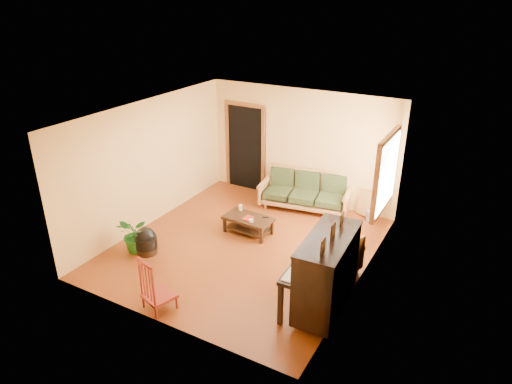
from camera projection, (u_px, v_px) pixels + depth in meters
The scene contains 16 objects.
floor at pixel (245, 246), 8.80m from camera, with size 5.00×5.00×0.00m, color #57230B.
doorway at pixel (245, 148), 11.00m from camera, with size 1.08×0.16×2.05m, color black.
window at pixel (386, 173), 8.24m from camera, with size 0.12×1.36×1.46m, color white.
sofa at pixel (304, 191), 10.14m from camera, with size 1.98×0.83×0.85m, color #A1683B.
coffee_table at pixel (248, 225), 9.22m from camera, with size 0.98×0.53×0.36m, color black.
armchair at pixel (336, 254), 7.81m from camera, with size 0.75×0.79×0.79m, color #A1683B.
piano at pixel (326, 274), 6.83m from camera, with size 0.85×1.45×1.28m, color black.
footstool at pixel (146, 244), 8.51m from camera, with size 0.41×0.41×0.39m, color black.
red_chair at pixel (158, 283), 6.93m from camera, with size 0.43×0.47×0.92m, color maroon.
leaning_frame at pixel (367, 203), 9.83m from camera, with size 0.47×0.10×0.62m, color #BF893F.
ceramic_crock at pixel (371, 216), 9.71m from camera, with size 0.19×0.19×0.24m, color #35469F.
potted_plant at pixel (136, 235), 8.49m from camera, with size 0.65×0.56×0.72m, color #19581B.
book at pixel (245, 217), 9.12m from camera, with size 0.17×0.22×0.02m, color maroon.
candle at pixel (241, 208), 9.41m from camera, with size 0.07×0.07×0.12m, color silver.
glass_jar at pixel (251, 221), 8.95m from camera, with size 0.08×0.08×0.06m, color silver.
remote at pixel (266, 217), 9.13m from camera, with size 0.13×0.04×0.01m, color black.
Camera 1 is at (3.89, -6.53, 4.56)m, focal length 32.00 mm.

